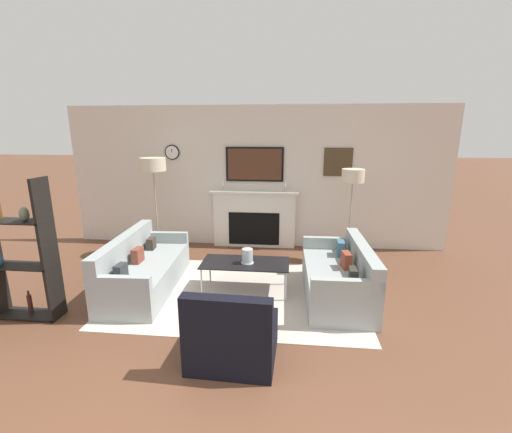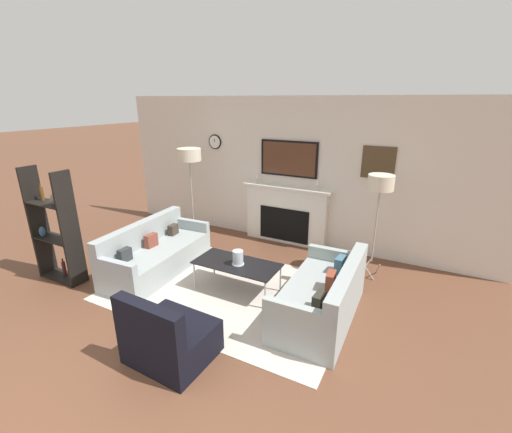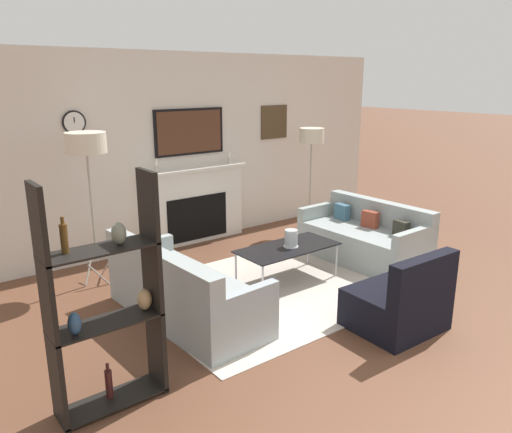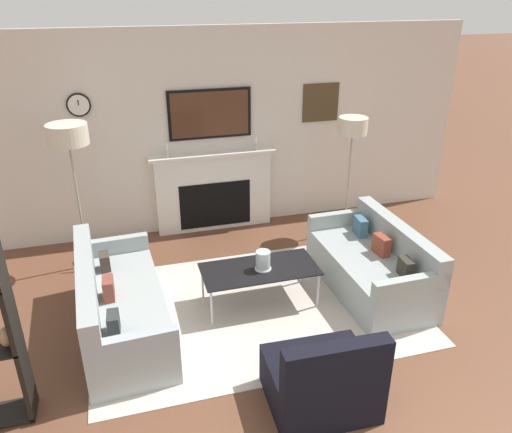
{
  "view_description": "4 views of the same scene",
  "coord_description": "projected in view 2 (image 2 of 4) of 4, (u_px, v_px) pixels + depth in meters",
  "views": [
    {
      "loc": [
        0.69,
        -1.4,
        2.23
      ],
      "look_at": [
        0.19,
        3.47,
        1.0
      ],
      "focal_mm": 24.0,
      "sensor_mm": 36.0,
      "label": 1
    },
    {
      "loc": [
        2.35,
        -0.68,
        2.65
      ],
      "look_at": [
        0.09,
        3.64,
        0.96
      ],
      "focal_mm": 24.0,
      "sensor_mm": 36.0,
      "label": 2
    },
    {
      "loc": [
        -3.61,
        -1.08,
        2.35
      ],
      "look_at": [
        -0.22,
        3.3,
        0.81
      ],
      "focal_mm": 35.0,
      "sensor_mm": 36.0,
      "label": 3
    },
    {
      "loc": [
        -1.2,
        -1.27,
        3.15
      ],
      "look_at": [
        0.14,
        3.41,
        0.88
      ],
      "focal_mm": 35.0,
      "sensor_mm": 36.0,
      "label": 4
    }
  ],
  "objects": [
    {
      "name": "floor_lamp_right",
      "position": [
        381.0,
        184.0,
        4.93
      ],
      "size": [
        0.37,
        0.37,
        1.62
      ],
      "color": "#9E998E",
      "rests_on": "ground_plane"
    },
    {
      "name": "couch_left",
      "position": [
        156.0,
        254.0,
        5.48
      ],
      "size": [
        0.87,
        1.93,
        0.79
      ],
      "color": "#99A2A2",
      "rests_on": "ground_plane"
    },
    {
      "name": "hurricane_candle",
      "position": [
        238.0,
        258.0,
        4.8
      ],
      "size": [
        0.18,
        0.18,
        0.21
      ],
      "color": "silver",
      "rests_on": "coffee_table"
    },
    {
      "name": "coffee_table",
      "position": [
        237.0,
        265.0,
        4.87
      ],
      "size": [
        1.23,
        0.58,
        0.43
      ],
      "color": "black",
      "rests_on": "ground_plane"
    },
    {
      "name": "armchair",
      "position": [
        168.0,
        338.0,
        3.59
      ],
      "size": [
        0.86,
        0.75,
        0.81
      ],
      "color": "black",
      "rests_on": "ground_plane"
    },
    {
      "name": "fireplace_wall",
      "position": [
        289.0,
        180.0,
        6.37
      ],
      "size": [
        7.31,
        0.28,
        2.7
      ],
      "color": "silver",
      "rests_on": "ground_plane"
    },
    {
      "name": "area_rug",
      "position": [
        230.0,
        291.0,
        4.97
      ],
      "size": [
        3.37,
        2.29,
        0.01
      ],
      "color": "beige",
      "rests_on": "ground_plane"
    },
    {
      "name": "floor_lamp_left",
      "position": [
        189.0,
        156.0,
        6.38
      ],
      "size": [
        0.44,
        0.44,
        1.78
      ],
      "color": "#9E998E",
      "rests_on": "ground_plane"
    },
    {
      "name": "couch_right",
      "position": [
        323.0,
        298.0,
        4.28
      ],
      "size": [
        0.85,
        1.68,
        0.77
      ],
      "color": "#99A2A2",
      "rests_on": "ground_plane"
    },
    {
      "name": "shelf_unit",
      "position": [
        55.0,
        229.0,
        5.05
      ],
      "size": [
        0.79,
        0.28,
        1.73
      ],
      "color": "black",
      "rests_on": "ground_plane"
    }
  ]
}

